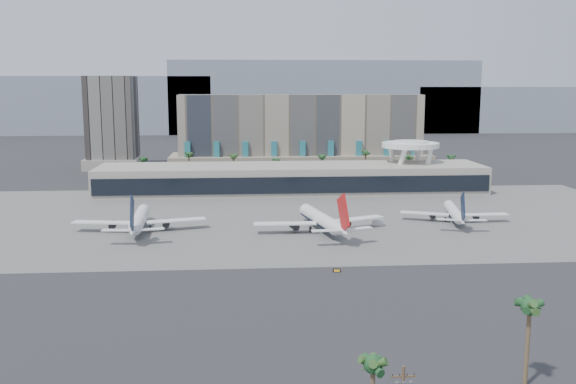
{
  "coord_description": "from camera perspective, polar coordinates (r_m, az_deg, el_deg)",
  "views": [
    {
      "loc": [
        -22.31,
        -171.37,
        47.38
      ],
      "look_at": [
        -6.73,
        40.0,
        11.72
      ],
      "focal_mm": 40.0,
      "sensor_mm": 36.0,
      "label": 1
    }
  ],
  "objects": [
    {
      "name": "ground",
      "position": [
        179.2,
        3.1,
        -5.8
      ],
      "size": [
        900.0,
        900.0,
        0.0
      ],
      "primitive_type": "plane",
      "color": "#232326",
      "rests_on": "ground"
    },
    {
      "name": "apron_pad",
      "position": [
        232.35,
        1.38,
        -2.21
      ],
      "size": [
        260.0,
        130.0,
        0.06
      ],
      "primitive_type": "cube",
      "color": "#5B5B59",
      "rests_on": "ground"
    },
    {
      "name": "mountain_ridge",
      "position": [
        643.57,
        0.26,
        7.99
      ],
      "size": [
        680.0,
        60.0,
        70.0
      ],
      "color": "gray",
      "rests_on": "ground"
    },
    {
      "name": "hotel",
      "position": [
        348.64,
        1.12,
        4.52
      ],
      "size": [
        140.0,
        30.0,
        42.0
      ],
      "color": "tan",
      "rests_on": "ground"
    },
    {
      "name": "office_tower",
      "position": [
        379.21,
        -15.33,
        5.52
      ],
      "size": [
        30.0,
        30.0,
        52.0
      ],
      "color": "black",
      "rests_on": "ground"
    },
    {
      "name": "terminal",
      "position": [
        285.04,
        0.32,
        1.31
      ],
      "size": [
        170.0,
        32.5,
        14.5
      ],
      "color": "#B2AC9C",
      "rests_on": "ground"
    },
    {
      "name": "saucer_structure",
      "position": [
        299.0,
        10.81,
        3.83
      ],
      "size": [
        26.0,
        26.0,
        21.89
      ],
      "color": "white",
      "rests_on": "ground"
    },
    {
      "name": "palm_row",
      "position": [
        319.86,
        1.07,
        2.93
      ],
      "size": [
        157.8,
        2.8,
        13.1
      ],
      "color": "brown",
      "rests_on": "ground"
    },
    {
      "name": "airliner_left",
      "position": [
        213.99,
        -13.1,
        -2.43
      ],
      "size": [
        43.34,
        44.69,
        15.42
      ],
      "rotation": [
        0.0,
        0.0,
        0.06
      ],
      "color": "white",
      "rests_on": "ground"
    },
    {
      "name": "airliner_centre",
      "position": [
        208.33,
        3.01,
        -2.48
      ],
      "size": [
        43.95,
        45.69,
        15.96
      ],
      "rotation": [
        0.0,
        0.0,
        0.21
      ],
      "color": "white",
      "rests_on": "ground"
    },
    {
      "name": "airliner_right",
      "position": [
        230.22,
        14.59,
        -1.79
      ],
      "size": [
        36.92,
        38.33,
        13.32
      ],
      "rotation": [
        0.0,
        0.0,
        -0.18
      ],
      "color": "white",
      "rests_on": "ground"
    },
    {
      "name": "service_vehicle_a",
      "position": [
        221.01,
        -13.49,
        -2.84
      ],
      "size": [
        4.26,
        2.67,
        1.93
      ],
      "primitive_type": "cube",
      "rotation": [
        0.0,
        0.0,
        0.2
      ],
      "color": "white",
      "rests_on": "ground"
    },
    {
      "name": "service_vehicle_b",
      "position": [
        220.48,
        7.98,
        -2.71
      ],
      "size": [
        4.08,
        3.14,
        1.85
      ],
      "primitive_type": "cube",
      "rotation": [
        0.0,
        0.0,
        -0.34
      ],
      "color": "silver",
      "rests_on": "ground"
    },
    {
      "name": "taxiway_sign",
      "position": [
        165.33,
        4.36,
        -6.97
      ],
      "size": [
        2.04,
        0.6,
        0.92
      ],
      "rotation": [
        0.0,
        0.0,
        -0.16
      ],
      "color": "black",
      "rests_on": "ground"
    },
    {
      "name": "near_palm_a",
      "position": [
        94.86,
        7.56,
        -15.7
      ],
      "size": [
        6.0,
        6.0,
        9.85
      ],
      "color": "brown",
      "rests_on": "ground"
    },
    {
      "name": "near_palm_b",
      "position": [
        108.65,
        20.66,
        -10.26
      ],
      "size": [
        6.0,
        6.0,
        14.61
      ],
      "color": "brown",
      "rests_on": "ground"
    }
  ]
}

